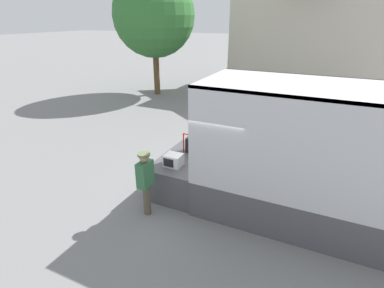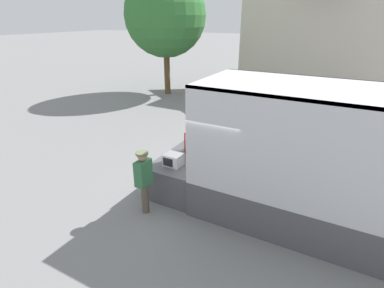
{
  "view_description": "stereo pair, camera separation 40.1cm",
  "coord_description": "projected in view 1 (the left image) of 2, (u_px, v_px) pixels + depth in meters",
  "views": [
    {
      "loc": [
        2.71,
        -6.73,
        4.57
      ],
      "look_at": [
        -0.37,
        -0.2,
        1.49
      ],
      "focal_mm": 28.0,
      "sensor_mm": 36.0,
      "label": 1
    },
    {
      "loc": [
        3.07,
        -6.55,
        4.57
      ],
      "look_at": [
        -0.37,
        -0.2,
        1.49
      ],
      "focal_mm": 28.0,
      "sensor_mm": 36.0,
      "label": 2
    }
  ],
  "objects": [
    {
      "name": "worker_person",
      "position": [
        145.0,
        178.0,
        7.15
      ],
      "size": [
        0.3,
        0.44,
        1.66
      ],
      "color": "brown",
      "rests_on": "ground"
    },
    {
      "name": "ground_plane",
      "position": [
        207.0,
        192.0,
        8.46
      ],
      "size": [
        160.0,
        160.0,
        0.0
      ],
      "primitive_type": "plane",
      "color": "gray"
    },
    {
      "name": "box_truck",
      "position": [
        369.0,
        196.0,
        6.58
      ],
      "size": [
        6.76,
        2.37,
        3.26
      ],
      "color": "#B2B2B7",
      "rests_on": "ground"
    },
    {
      "name": "microwave",
      "position": [
        173.0,
        160.0,
        7.85
      ],
      "size": [
        0.45,
        0.4,
        0.32
      ],
      "color": "white",
      "rests_on": "tailgate_deck"
    },
    {
      "name": "tailgate_deck",
      "position": [
        185.0,
        172.0,
        8.54
      ],
      "size": [
        1.35,
        2.25,
        0.94
      ],
      "primitive_type": "cube",
      "color": "#4C4C51",
      "rests_on": "ground"
    },
    {
      "name": "house_backdrop",
      "position": [
        312.0,
        22.0,
        18.72
      ],
      "size": [
        9.24,
        6.57,
        8.33
      ],
      "color": "beige",
      "rests_on": "ground"
    },
    {
      "name": "street_tree",
      "position": [
        154.0,
        15.0,
        17.35
      ],
      "size": [
        4.79,
        4.79,
        7.02
      ],
      "color": "brown",
      "rests_on": "ground"
    },
    {
      "name": "portable_generator",
      "position": [
        196.0,
        145.0,
        8.62
      ],
      "size": [
        0.59,
        0.42,
        0.61
      ],
      "color": "black",
      "rests_on": "tailgate_deck"
    }
  ]
}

